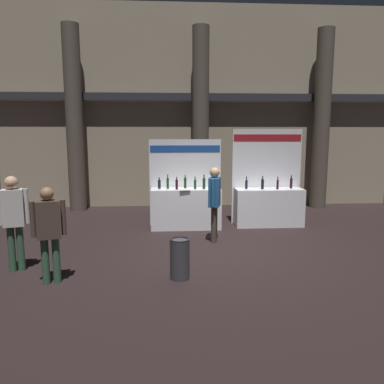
{
  "coord_description": "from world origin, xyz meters",
  "views": [
    {
      "loc": [
        -1.06,
        -7.63,
        2.49
      ],
      "look_at": [
        -0.51,
        0.78,
        1.15
      ],
      "focal_mm": 35.39,
      "sensor_mm": 36.0,
      "label": 1
    }
  ],
  "objects_px": {
    "exhibitor_booth_0": "(186,205)",
    "exhibitor_booth_1": "(268,202)",
    "trash_bin": "(180,259)",
    "visitor_4": "(49,227)",
    "visitor_0": "(214,198)",
    "visitor_5": "(14,215)"
  },
  "relations": [
    {
      "from": "exhibitor_booth_1",
      "to": "visitor_0",
      "type": "height_order",
      "value": "exhibitor_booth_1"
    },
    {
      "from": "exhibitor_booth_0",
      "to": "trash_bin",
      "type": "distance_m",
      "value": 3.5
    },
    {
      "from": "visitor_4",
      "to": "exhibitor_booth_0",
      "type": "bearing_deg",
      "value": -140.24
    },
    {
      "from": "exhibitor_booth_1",
      "to": "visitor_4",
      "type": "xyz_separation_m",
      "value": [
        -4.63,
        -3.69,
        0.34
      ]
    },
    {
      "from": "visitor_4",
      "to": "visitor_5",
      "type": "xyz_separation_m",
      "value": [
        -0.8,
        0.62,
        0.06
      ]
    },
    {
      "from": "exhibitor_booth_1",
      "to": "trash_bin",
      "type": "bearing_deg",
      "value": -124.52
    },
    {
      "from": "trash_bin",
      "to": "exhibitor_booth_0",
      "type": "bearing_deg",
      "value": 85.55
    },
    {
      "from": "exhibitor_booth_1",
      "to": "visitor_4",
      "type": "distance_m",
      "value": 5.93
    },
    {
      "from": "exhibitor_booth_0",
      "to": "visitor_5",
      "type": "relative_size",
      "value": 1.33
    },
    {
      "from": "exhibitor_booth_0",
      "to": "trash_bin",
      "type": "relative_size",
      "value": 3.26
    },
    {
      "from": "visitor_0",
      "to": "visitor_4",
      "type": "bearing_deg",
      "value": -38.1
    },
    {
      "from": "exhibitor_booth_1",
      "to": "visitor_0",
      "type": "xyz_separation_m",
      "value": [
        -1.64,
        -1.45,
        0.4
      ]
    },
    {
      "from": "visitor_4",
      "to": "visitor_5",
      "type": "relative_size",
      "value": 0.93
    },
    {
      "from": "exhibitor_booth_0",
      "to": "visitor_4",
      "type": "distance_m",
      "value": 4.3
    },
    {
      "from": "trash_bin",
      "to": "visitor_0",
      "type": "relative_size",
      "value": 0.41
    },
    {
      "from": "exhibitor_booth_1",
      "to": "trash_bin",
      "type": "xyz_separation_m",
      "value": [
        -2.5,
        -3.63,
        -0.27
      ]
    },
    {
      "from": "exhibitor_booth_0",
      "to": "visitor_5",
      "type": "height_order",
      "value": "exhibitor_booth_0"
    },
    {
      "from": "exhibitor_booth_1",
      "to": "exhibitor_booth_0",
      "type": "bearing_deg",
      "value": -176.22
    },
    {
      "from": "exhibitor_booth_0",
      "to": "exhibitor_booth_1",
      "type": "xyz_separation_m",
      "value": [
        2.22,
        0.15,
        0.01
      ]
    },
    {
      "from": "visitor_4",
      "to": "trash_bin",
      "type": "bearing_deg",
      "value": 165.65
    },
    {
      "from": "visitor_0",
      "to": "visitor_5",
      "type": "relative_size",
      "value": 0.99
    },
    {
      "from": "trash_bin",
      "to": "visitor_4",
      "type": "bearing_deg",
      "value": -178.21
    }
  ]
}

